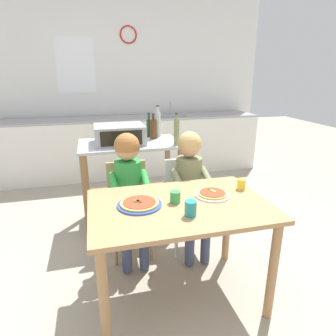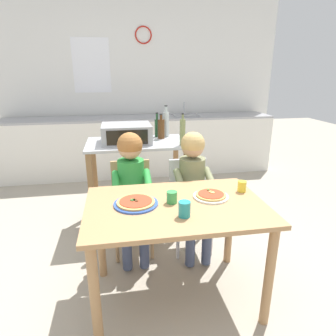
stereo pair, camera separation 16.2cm
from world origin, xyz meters
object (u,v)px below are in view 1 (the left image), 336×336
object	(u,v)px
toaster_oven	(119,134)
drinking_cup_teal	(191,208)
kitchen_island_cart	(131,170)
drinking_cup_yellow	(241,184)
dining_table	(179,219)
bottle_squat_spirits	(176,132)
pizza_plate_blue_rimmed	(139,204)
dining_chair_right	(186,197)
pizza_plate_white	(212,194)
bottle_dark_olive_oil	(158,124)
child_in_olive_shirt	(191,179)
dining_chair_left	(129,201)
drinking_cup_green	(175,197)
bottle_brown_beer	(149,127)
child_in_green_shirt	(129,181)
bottle_tall_green_wine	(153,129)

from	to	relation	value
toaster_oven	drinking_cup_teal	distance (m)	1.40
kitchen_island_cart	drinking_cup_yellow	distance (m)	1.28
dining_table	bottle_squat_spirits	bearing A→B (deg)	75.11
bottle_squat_spirits	pizza_plate_blue_rimmed	world-z (taller)	bottle_squat_spirits
dining_chair_right	pizza_plate_white	distance (m)	0.64
bottle_dark_olive_oil	pizza_plate_white	size ratio (longest dim) A/B	1.38
child_in_olive_shirt	pizza_plate_blue_rimmed	distance (m)	0.72
dining_chair_left	drinking_cup_green	xyz separation A→B (m)	(0.24, -0.66, 0.30)
toaster_oven	drinking_cup_teal	size ratio (longest dim) A/B	5.01
drinking_cup_teal	kitchen_island_cart	bearing A→B (deg)	97.63
bottle_brown_beer	pizza_plate_blue_rimmed	xyz separation A→B (m)	(-0.33, -1.36, -0.24)
bottle_dark_olive_oil	drinking_cup_green	xyz separation A→B (m)	(-0.19, -1.37, -0.25)
dining_table	pizza_plate_white	size ratio (longest dim) A/B	4.81
pizza_plate_blue_rimmed	drinking_cup_yellow	world-z (taller)	drinking_cup_yellow
child_in_olive_shirt	dining_table	bearing A→B (deg)	-116.12
bottle_brown_beer	dining_chair_left	distance (m)	0.94
pizza_plate_white	child_in_green_shirt	bearing A→B (deg)	135.66
bottle_brown_beer	drinking_cup_green	distance (m)	1.39
bottle_tall_green_wine	drinking_cup_yellow	bearing A→B (deg)	-71.06
bottle_tall_green_wine	dining_chair_right	world-z (taller)	bottle_tall_green_wine
bottle_squat_spirits	drinking_cup_green	world-z (taller)	bottle_squat_spirits
drinking_cup_green	dining_chair_left	bearing A→B (deg)	109.75
dining_table	drinking_cup_teal	world-z (taller)	drinking_cup_teal
dining_table	drinking_cup_green	bearing A→B (deg)	131.88
bottle_tall_green_wine	drinking_cup_yellow	xyz separation A→B (m)	(0.41, -1.18, -0.21)
kitchen_island_cart	drinking_cup_yellow	size ratio (longest dim) A/B	12.75
bottle_dark_olive_oil	pizza_plate_blue_rimmed	world-z (taller)	bottle_dark_olive_oil
bottle_brown_beer	pizza_plate_blue_rimmed	size ratio (longest dim) A/B	0.90
child_in_green_shirt	child_in_olive_shirt	bearing A→B (deg)	-4.64
bottle_squat_spirits	bottle_tall_green_wine	bearing A→B (deg)	115.11
bottle_dark_olive_oil	bottle_brown_beer	world-z (taller)	bottle_dark_olive_oil
kitchen_island_cart	pizza_plate_white	world-z (taller)	kitchen_island_cart
bottle_tall_green_wine	child_in_olive_shirt	size ratio (longest dim) A/B	0.24
bottle_dark_olive_oil	drinking_cup_green	size ratio (longest dim) A/B	4.23
bottle_brown_beer	pizza_plate_blue_rimmed	bearing A→B (deg)	-103.69
drinking_cup_yellow	kitchen_island_cart	bearing A→B (deg)	122.45
dining_chair_left	pizza_plate_white	distance (m)	0.85
bottle_brown_beer	drinking_cup_teal	world-z (taller)	bottle_brown_beer
dining_table	pizza_plate_white	distance (m)	0.30
bottle_dark_olive_oil	dining_table	xyz separation A→B (m)	(-0.17, -1.39, -0.40)
bottle_tall_green_wine	child_in_olive_shirt	bearing A→B (deg)	-78.76
bottle_dark_olive_oil	dining_table	size ratio (longest dim) A/B	0.29
toaster_oven	bottle_dark_olive_oil	bearing A→B (deg)	25.17
bottle_squat_spirits	bottle_brown_beer	bearing A→B (deg)	113.87
bottle_dark_olive_oil	dining_chair_right	world-z (taller)	bottle_dark_olive_oil
bottle_tall_green_wine	pizza_plate_blue_rimmed	world-z (taller)	bottle_tall_green_wine
bottle_squat_spirits	drinking_cup_teal	xyz separation A→B (m)	(-0.24, -1.15, -0.23)
child_in_olive_shirt	drinking_cup_yellow	xyz separation A→B (m)	(0.25, -0.40, 0.08)
bottle_dark_olive_oil	drinking_cup_teal	world-z (taller)	bottle_dark_olive_oil
dining_table	drinking_cup_green	world-z (taller)	drinking_cup_green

